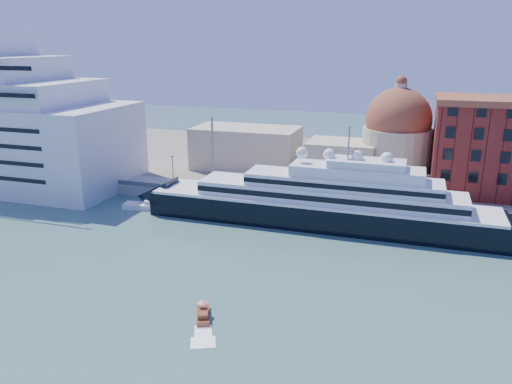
% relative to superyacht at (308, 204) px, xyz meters
% --- Properties ---
extents(ground, '(400.00, 400.00, 0.00)m').
position_rel_superyacht_xyz_m(ground, '(-5.95, -23.00, -4.33)').
color(ground, '#3A6563').
rests_on(ground, ground).
extents(quay, '(180.00, 10.00, 2.50)m').
position_rel_superyacht_xyz_m(quay, '(-5.95, 11.00, -3.08)').
color(quay, gray).
rests_on(quay, ground).
extents(land, '(260.00, 72.00, 2.00)m').
position_rel_superyacht_xyz_m(land, '(-5.95, 52.00, -3.33)').
color(land, slate).
rests_on(land, ground).
extents(quay_fence, '(180.00, 0.10, 1.20)m').
position_rel_superyacht_xyz_m(quay_fence, '(-5.95, 6.50, -1.23)').
color(quay_fence, slate).
rests_on(quay_fence, quay).
extents(superyacht, '(84.00, 11.65, 25.11)m').
position_rel_superyacht_xyz_m(superyacht, '(0.00, 0.00, 0.00)').
color(superyacht, black).
rests_on(superyacht, ground).
extents(service_barge, '(10.87, 5.19, 2.35)m').
position_rel_superyacht_xyz_m(service_barge, '(-37.97, -2.06, -3.66)').
color(service_barge, white).
rests_on(service_barge, ground).
extents(water_taxi, '(3.82, 5.66, 2.56)m').
position_rel_superyacht_xyz_m(water_taxi, '(-5.78, -42.50, -3.72)').
color(water_taxi, maroon).
rests_on(water_taxi, ground).
extents(church, '(66.00, 18.00, 25.50)m').
position_rel_superyacht_xyz_m(church, '(0.44, 34.72, 6.58)').
color(church, beige).
rests_on(church, land).
extents(lamp_posts, '(120.80, 2.40, 18.00)m').
position_rel_superyacht_xyz_m(lamp_posts, '(-18.62, 9.27, 5.51)').
color(lamp_posts, slate).
rests_on(lamp_posts, quay).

